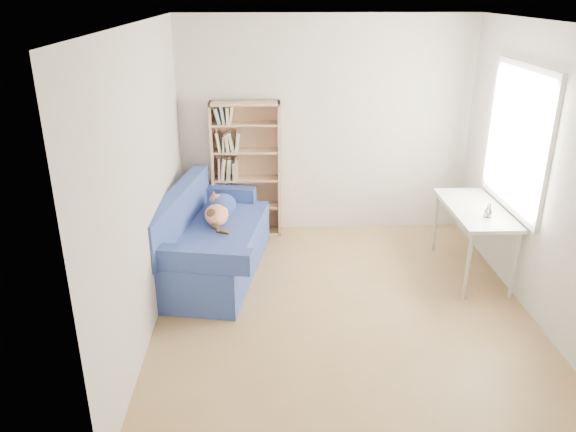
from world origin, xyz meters
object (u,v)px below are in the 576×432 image
object	(u,v)px
sofa	(210,242)
pen_cup	(488,212)
desk	(475,214)
bookshelf	(246,175)

from	to	relation	value
sofa	pen_cup	bearing A→B (deg)	1.94
desk	pen_cup	xyz separation A→B (m)	(0.02, -0.26, 0.13)
bookshelf	pen_cup	xyz separation A→B (m)	(2.43, -1.42, 0.05)
desk	pen_cup	size ratio (longest dim) A/B	8.38
sofa	bookshelf	distance (m)	1.16
bookshelf	pen_cup	world-z (taller)	bookshelf
sofa	desk	bearing A→B (deg)	7.24
desk	pen_cup	bearing A→B (deg)	-85.90
bookshelf	desk	bearing A→B (deg)	-25.58
bookshelf	desk	world-z (taller)	bookshelf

